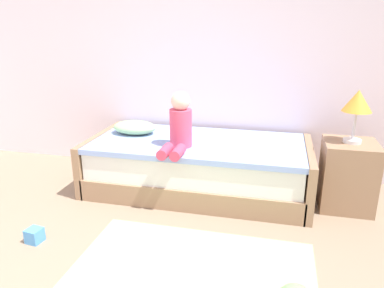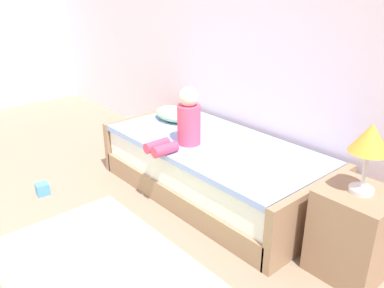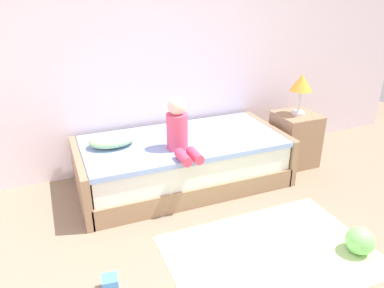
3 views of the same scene
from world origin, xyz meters
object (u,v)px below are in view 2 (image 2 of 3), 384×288
Objects in this scene: pillow at (174,114)px; nightstand at (353,232)px; child_figure at (185,122)px; bed at (213,168)px; toy_block at (43,189)px; table_lamp at (370,142)px.

nightstand is at bearing -3.98° from pillow.
pillow is (-0.56, 0.33, -0.14)m from child_figure.
child_figure reaches higher than bed.
nightstand is at bearing 26.15° from toy_block.
pillow is 4.09× the size of toy_block.
nightstand is 5.58× the size of toy_block.
toy_block is at bearing -129.73° from bed.
toy_block is at bearing -153.85° from nightstand.
table_lamp is 0.88× the size of child_figure.
child_figure is 0.67m from pillow.
bed is 0.53m from child_figure.
bed is 4.69× the size of table_lamp.
nightstand is at bearing -1.76° from bed.
child_figure is (-1.47, -0.19, 0.40)m from nightstand.
pillow is at bearing 149.68° from child_figure.
table_lamp is 1.02× the size of pillow.
nightstand is 1.36× the size of pillow.
child_figure is (-1.47, -0.19, -0.23)m from table_lamp.
pillow is at bearing 176.02° from table_lamp.
bed is 4.14× the size of child_figure.
toy_block is at bearing -132.09° from child_figure.
toy_block is (-0.31, -1.29, -0.51)m from pillow.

